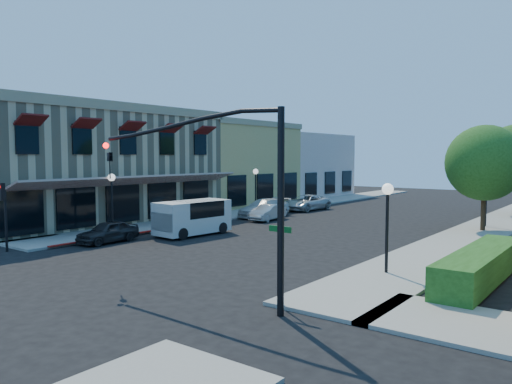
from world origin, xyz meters
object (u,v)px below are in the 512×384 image
Objects in this scene: lamppost_left_far at (256,179)px; parked_car_c at (264,208)px; street_name_sign at (280,252)px; parked_car_a at (108,232)px; signal_mast_arm at (224,173)px; lamppost_right_far at (486,185)px; parked_car_b at (268,213)px; lamppost_right_near at (387,205)px; parked_car_d at (307,203)px; street_tree_a at (485,163)px; secondary_signal at (3,204)px; lamppost_left_near at (112,188)px; white_van at (192,215)px.

lamppost_left_far is 0.76× the size of parked_car_c.
parked_car_a is at bearing 164.50° from street_name_sign.
signal_mast_arm is 2.24× the size of lamppost_right_far.
signal_mast_arm reaches higher than parked_car_b.
lamppost_right_near reaches higher than parked_car_d.
signal_mast_arm is at bearing -98.17° from street_tree_a.
street_name_sign is at bearing 23.20° from signal_mast_arm.
parked_car_d is (1.90, 24.59, -1.66)m from secondary_signal.
street_tree_a reaches higher than lamppost_left_near.
parked_car_a is 14.00m from parked_car_c.
street_name_sign is 0.73× the size of parked_car_a.
parked_car_b is at bearing 141.48° from lamppost_right_near.
street_tree_a is 17.78m from white_van.
secondary_signal is at bearing -90.51° from parked_car_d.
parked_car_a is 0.73× the size of parked_car_d.
parked_car_c is at bearing 129.33° from parked_car_b.
parked_car_a is (1.80, 4.59, -1.73)m from secondary_signal.
secondary_signal is 0.96× the size of parked_car_b.
lamppost_right_near is 1.04× the size of parked_car_a.
street_tree_a reaches higher than lamppost_left_far.
lamppost_right_near is (17.00, 0.00, 0.00)m from lamppost_left_near.
lamppost_right_near is at bearing 80.22° from street_name_sign.
secondary_signal is 1.33× the size of street_name_sign.
lamppost_left_near is 1.00× the size of lamppost_right_near.
signal_mast_arm is 13.97m from secondary_signal.
street_tree_a is 15.82m from parked_car_d.
lamppost_right_near is 23.27m from parked_car_d.
parked_car_b is at bearing 92.64° from white_van.
lamppost_right_far is at bearing -3.88° from parked_car_d.
signal_mast_arm is at bearing -112.12° from lamppost_right_near.
secondary_signal is 0.70× the size of parked_car_c.
signal_mast_arm is 3.20× the size of street_name_sign.
street_name_sign is at bearing 2.93° from secondary_signal.
signal_mast_arm is 2.98m from street_name_sign.
lamppost_right_near is at bearing 5.73° from parked_car_a.
white_van is (-10.29, 9.03, -2.93)m from signal_mast_arm.
secondary_signal is at bearing -105.95° from parked_car_b.
lamppost_right_near is at bearing 0.00° from lamppost_left_near.
street_tree_a is 14.48m from parked_car_b.
street_name_sign is at bearing -99.78° from lamppost_right_near.
signal_mast_arm is at bearing -24.37° from lamppost_left_near.
parked_car_c is (2.30, 12.00, -2.05)m from lamppost_left_near.
white_van is 15.57m from parked_car_d.
white_van is at bearing -70.47° from lamppost_left_far.
lamppost_left_far reaches higher than parked_car_d.
street_tree_a is 1.37× the size of parked_car_c.
lamppost_left_far is at bearing 90.00° from lamppost_left_near.
lamppost_left_far reaches higher than parked_car_b.
parked_car_d is at bearing 119.74° from street_name_sign.
street_name_sign reaches higher than parked_car_a.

